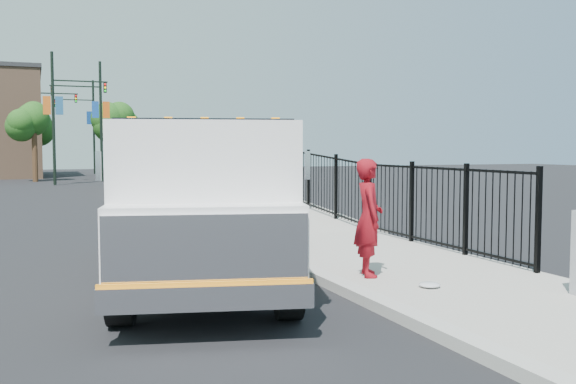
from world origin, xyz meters
name	(u,v)px	position (x,y,z in m)	size (l,w,h in m)	color
ground	(303,273)	(0.00, 0.00, 0.00)	(120.00, 120.00, 0.00)	black
sidewalk	(459,284)	(1.93, -2.00, 0.06)	(3.55, 12.00, 0.12)	#9E998E
curb	(354,292)	(0.00, -2.00, 0.08)	(0.30, 12.00, 0.16)	#ADAAA3
ramp	(203,201)	(2.12, 16.00, 0.00)	(3.95, 24.00, 1.70)	#9E998E
iron_fence	(266,184)	(3.55, 12.00, 0.90)	(0.10, 28.00, 1.80)	black
truck	(204,193)	(-1.80, 0.09, 1.51)	(4.28, 8.19, 2.68)	black
worker	(369,218)	(0.71, -1.15, 1.11)	(0.72, 0.47, 1.98)	maroon
debris	(429,285)	(1.16, -2.30, 0.16)	(0.34, 0.34, 0.08)	silver
light_pole_0	(59,113)	(-3.11, 30.59, 4.36)	(3.78, 0.22, 8.00)	black
light_pole_1	(96,116)	(-0.63, 34.10, 4.36)	(3.78, 0.22, 8.00)	black
light_pole_2	(37,119)	(-4.27, 40.58, 4.36)	(3.77, 0.22, 8.00)	black
light_pole_3	(90,123)	(-0.06, 46.84, 4.36)	(3.78, 0.22, 8.00)	black
tree_0	(34,123)	(-4.51, 35.01, 3.91)	(2.24, 2.24, 5.12)	#382314
tree_1	(112,125)	(0.81, 38.27, 3.94)	(2.48, 2.48, 5.24)	#382314
tree_2	(33,127)	(-4.60, 46.73, 3.97)	(3.04, 3.04, 5.52)	#382314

